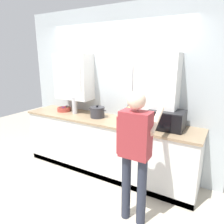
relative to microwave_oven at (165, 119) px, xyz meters
The scene contains 9 objects.
ground_plane 1.69m from the microwave_oven, 138.84° to the right, with size 9.55×9.55×0.00m, color #B7AD99.
back_wall_tiled 1.07m from the microwave_oven, 164.77° to the left, with size 3.66×0.44×2.76m.
counter_unit 1.15m from the microwave_oven, behind, with size 3.07×0.63×0.95m.
microwave_oven is the anchor object (origin of this frame).
thermos_flask 1.64m from the microwave_oven, behind, with size 0.09×0.09×0.31m.
stock_pot 1.15m from the microwave_oven, behind, with size 0.34×0.25×0.21m.
knife_block 0.53m from the microwave_oven, behind, with size 0.11×0.15×0.34m.
fruit_bowl 1.93m from the microwave_oven, behind, with size 0.25×0.25×0.10m.
person_figure 0.85m from the microwave_oven, 96.50° to the right, with size 0.44×0.63×1.60m.
Camera 1 is at (1.72, -1.97, 1.95)m, focal length 33.10 mm.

